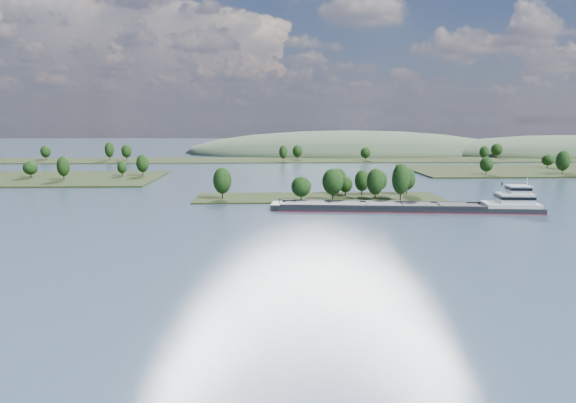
{
  "coord_description": "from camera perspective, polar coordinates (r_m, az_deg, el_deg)",
  "views": [
    {
      "loc": [
        -21.12,
        -47.0,
        31.68
      ],
      "look_at": [
        -14.25,
        130.0,
        6.0
      ],
      "focal_mm": 35.0,
      "sensor_mm": 36.0,
      "label": 1
    }
  ],
  "objects": [
    {
      "name": "cargo_barge",
      "position": [
        203.67,
        13.63,
        -0.48
      ],
      "size": [
        94.94,
        22.15,
        12.75
      ],
      "color": "black",
      "rests_on": "ground"
    },
    {
      "name": "back_shoreline",
      "position": [
        448.7,
        1.37,
        4.29
      ],
      "size": [
        900.0,
        60.0,
        15.63
      ],
      "color": "black",
      "rests_on": "ground"
    },
    {
      "name": "ground",
      "position": [
        171.28,
        4.9,
        -2.44
      ],
      "size": [
        1800.0,
        1800.0,
        0.0
      ],
      "primitive_type": "plane",
      "color": "#35465C",
      "rests_on": "ground"
    },
    {
      "name": "tree_island",
      "position": [
        228.94,
        4.64,
        1.34
      ],
      "size": [
        100.0,
        30.0,
        15.74
      ],
      "color": "black",
      "rests_on": "ground"
    },
    {
      "name": "hill_east",
      "position": [
        589.34,
        26.35,
        4.31
      ],
      "size": [
        260.0,
        140.0,
        36.0
      ],
      "primitive_type": "ellipsoid",
      "color": "#3D5037",
      "rests_on": "ground"
    },
    {
      "name": "hill_west",
      "position": [
        553.89,
        6.23,
        4.92
      ],
      "size": [
        320.0,
        160.0,
        44.0
      ],
      "primitive_type": "ellipsoid",
      "color": "#3D5037",
      "rests_on": "ground"
    }
  ]
}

